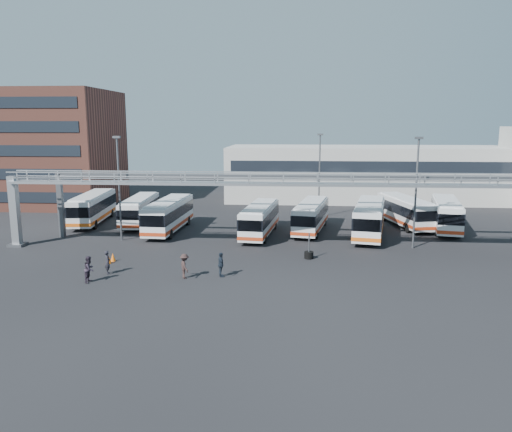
# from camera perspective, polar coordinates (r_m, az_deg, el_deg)

# --- Properties ---
(ground) EXTENTS (140.00, 140.00, 0.00)m
(ground) POSITION_cam_1_polar(r_m,az_deg,el_deg) (40.52, 2.90, -5.76)
(ground) COLOR black
(ground) RESTS_ON ground
(gantry) EXTENTS (51.40, 5.15, 7.10)m
(gantry) POSITION_cam_1_polar(r_m,az_deg,el_deg) (45.16, 3.17, 3.06)
(gantry) COLOR gray
(gantry) RESTS_ON ground
(apartment_building) EXTENTS (18.00, 15.00, 16.00)m
(apartment_building) POSITION_cam_1_polar(r_m,az_deg,el_deg) (77.33, -22.67, 7.19)
(apartment_building) COLOR brown
(apartment_building) RESTS_ON ground
(warehouse) EXTENTS (42.00, 14.00, 8.00)m
(warehouse) POSITION_cam_1_polar(r_m,az_deg,el_deg) (78.04, 12.56, 4.82)
(warehouse) COLOR #9E9E99
(warehouse) RESTS_ON ground
(light_pole_left) EXTENTS (0.70, 0.35, 10.21)m
(light_pole_left) POSITION_cam_1_polar(r_m,az_deg,el_deg) (50.18, -15.40, 3.69)
(light_pole_left) COLOR #4C4F54
(light_pole_left) RESTS_ON ground
(light_pole_mid) EXTENTS (0.70, 0.35, 10.21)m
(light_pole_mid) POSITION_cam_1_polar(r_m,az_deg,el_deg) (47.55, 17.84, 3.21)
(light_pole_mid) COLOR #4C4F54
(light_pole_mid) RESTS_ON ground
(light_pole_back) EXTENTS (0.70, 0.35, 10.21)m
(light_pole_back) POSITION_cam_1_polar(r_m,az_deg,el_deg) (61.24, 7.26, 5.13)
(light_pole_back) COLOR #4C4F54
(light_pole_back) RESTS_ON ground
(bus_0) EXTENTS (3.82, 11.47, 3.42)m
(bus_0) POSITION_cam_1_polar(r_m,az_deg,el_deg) (60.67, -18.14, 0.99)
(bus_0) COLOR silver
(bus_0) RESTS_ON ground
(bus_1) EXTENTS (3.02, 10.47, 3.14)m
(bus_1) POSITION_cam_1_polar(r_m,az_deg,el_deg) (58.38, -13.15, 0.74)
(bus_1) COLOR silver
(bus_1) RESTS_ON ground
(bus_2) EXTENTS (3.04, 11.26, 3.39)m
(bus_2) POSITION_cam_1_polar(r_m,az_deg,el_deg) (53.92, -9.94, 0.21)
(bus_2) COLOR silver
(bus_2) RESTS_ON ground
(bus_4) EXTENTS (3.57, 10.76, 3.21)m
(bus_4) POSITION_cam_1_polar(r_m,az_deg,el_deg) (51.17, 0.44, -0.29)
(bus_4) COLOR silver
(bus_4) RESTS_ON ground
(bus_5) EXTENTS (4.31, 10.84, 3.21)m
(bus_5) POSITION_cam_1_polar(r_m,az_deg,el_deg) (53.45, 6.31, 0.11)
(bus_5) COLOR silver
(bus_5) RESTS_ON ground
(bus_6) EXTENTS (4.85, 11.89, 3.52)m
(bus_6) POSITION_cam_1_polar(r_m,az_deg,el_deg) (52.11, 12.84, -0.16)
(bus_6) COLOR silver
(bus_6) RESTS_ON ground
(bus_7) EXTENTS (4.66, 11.05, 3.27)m
(bus_7) POSITION_cam_1_polar(r_m,az_deg,el_deg) (58.28, 16.65, 0.63)
(bus_7) COLOR silver
(bus_7) RESTS_ON ground
(bus_8) EXTENTS (4.65, 11.22, 3.32)m
(bus_8) POSITION_cam_1_polar(r_m,az_deg,el_deg) (57.58, 20.91, 0.29)
(bus_8) COLOR silver
(bus_8) RESTS_ON ground
(pedestrian_a) EXTENTS (0.67, 0.78, 1.82)m
(pedestrian_a) POSITION_cam_1_polar(r_m,az_deg,el_deg) (39.93, -16.60, -5.08)
(pedestrian_a) COLOR black
(pedestrian_a) RESTS_ON ground
(pedestrian_b) EXTENTS (0.76, 0.96, 1.93)m
(pedestrian_b) POSITION_cam_1_polar(r_m,az_deg,el_deg) (38.26, -18.51, -5.77)
(pedestrian_b) COLOR #2A222F
(pedestrian_b) RESTS_ON ground
(pedestrian_c) EXTENTS (1.18, 1.39, 1.86)m
(pedestrian_c) POSITION_cam_1_polar(r_m,az_deg,el_deg) (37.54, -8.16, -5.69)
(pedestrian_c) COLOR #2D1F1E
(pedestrian_c) RESTS_ON ground
(pedestrian_d) EXTENTS (0.79, 1.19, 1.88)m
(pedestrian_d) POSITION_cam_1_polar(r_m,az_deg,el_deg) (37.60, -4.03, -5.57)
(pedestrian_d) COLOR black
(pedestrian_d) RESTS_ON ground
(cone_left) EXTENTS (0.53, 0.53, 0.70)m
(cone_left) POSITION_cam_1_polar(r_m,az_deg,el_deg) (43.53, -16.04, -4.54)
(cone_left) COLOR orange
(cone_left) RESTS_ON ground
(cone_right) EXTENTS (0.50, 0.50, 0.69)m
(cone_right) POSITION_cam_1_polar(r_m,az_deg,el_deg) (42.95, -16.49, -4.77)
(cone_right) COLOR orange
(cone_right) RESTS_ON ground
(tire_stack) EXTENTS (0.78, 0.78, 2.22)m
(tire_stack) POSITION_cam_1_polar(r_m,az_deg,el_deg) (42.88, 6.06, -4.38)
(tire_stack) COLOR black
(tire_stack) RESTS_ON ground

